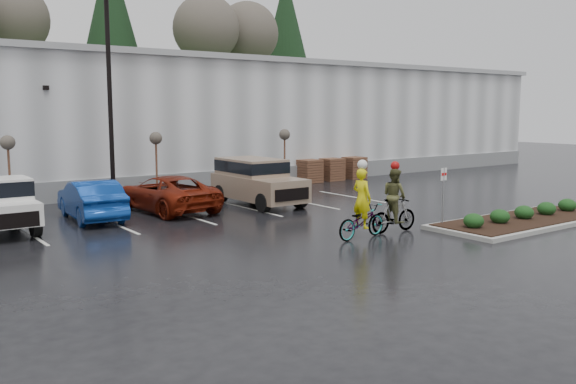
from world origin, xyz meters
TOP-DOWN VIEW (x-y plane):
  - ground at (0.00, 0.00)m, footprint 120.00×120.00m
  - warehouse at (0.00, 21.99)m, footprint 60.50×15.50m
  - wooded_ridge at (0.00, 45.00)m, footprint 80.00×25.00m
  - lamppost at (-4.00, 12.00)m, footprint 0.50×1.00m
  - sapling_west at (-8.00, 13.00)m, footprint 0.60×0.60m
  - sapling_mid at (-1.50, 13.00)m, footprint 0.60×0.60m
  - sapling_east at (6.00, 13.00)m, footprint 0.60×0.60m
  - pallet_stack_a at (8.50, 14.00)m, footprint 1.20×1.20m
  - pallet_stack_b at (10.20, 14.00)m, footprint 1.20×1.20m
  - pallet_stack_c at (12.00, 14.00)m, footprint 1.20×1.20m
  - curb_island at (7.00, -1.00)m, footprint 8.00×3.00m
  - mulch_bed at (7.00, -1.00)m, footprint 7.60×2.60m
  - shrub_a at (4.00, -1.00)m, footprint 0.70×0.70m
  - shrub_b at (5.50, -1.00)m, footprint 0.70×0.70m
  - shrub_c at (7.00, -1.00)m, footprint 0.70×0.70m
  - shrub_d at (8.50, -1.00)m, footprint 0.70×0.70m
  - shrub_e at (10.00, -1.00)m, footprint 0.70×0.70m
  - fire_lane_sign at (3.80, 0.20)m, footprint 0.30×0.05m
  - car_blue at (-5.85, 9.35)m, footprint 1.98×4.81m
  - car_red at (-2.64, 9.45)m, footprint 2.90×5.60m
  - suv_tan at (1.41, 8.61)m, footprint 2.20×5.10m
  - cyclist_hivis at (0.22, 0.60)m, footprint 2.23×0.99m
  - cyclist_olive at (1.82, 0.68)m, footprint 1.93×0.93m

SIDE VIEW (x-z plane):
  - ground at x=0.00m, z-range 0.00..0.00m
  - curb_island at x=7.00m, z-range 0.00..0.15m
  - mulch_bed at x=7.00m, z-range 0.15..0.19m
  - shrub_a at x=4.00m, z-range 0.15..0.67m
  - shrub_b at x=5.50m, z-range 0.15..0.67m
  - shrub_c at x=7.00m, z-range 0.15..0.67m
  - shrub_d at x=8.50m, z-range 0.15..0.67m
  - shrub_e at x=10.00m, z-range 0.15..0.67m
  - pallet_stack_a at x=8.50m, z-range 0.00..1.35m
  - pallet_stack_b at x=10.20m, z-range 0.00..1.35m
  - pallet_stack_c at x=12.00m, z-range 0.00..1.35m
  - car_red at x=-2.64m, z-range 0.00..1.51m
  - car_blue at x=-5.85m, z-range 0.00..1.55m
  - cyclist_hivis at x=0.22m, z-range -0.51..2.11m
  - cyclist_olive at x=1.82m, z-range -0.34..2.13m
  - suv_tan at x=1.41m, z-range 0.00..2.06m
  - fire_lane_sign at x=3.80m, z-range 0.31..2.51m
  - sapling_west at x=-8.00m, z-range 1.13..4.33m
  - sapling_mid at x=-1.50m, z-range 1.13..4.33m
  - sapling_east at x=6.00m, z-range 1.13..4.33m
  - wooded_ridge at x=0.00m, z-range 0.00..6.00m
  - warehouse at x=0.00m, z-range 0.05..7.25m
  - lamppost at x=-4.00m, z-range 1.07..10.30m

